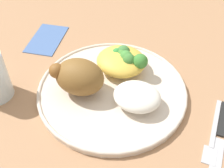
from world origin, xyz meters
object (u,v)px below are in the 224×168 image
object	(u,v)px
knife	(220,137)
plate	(112,90)
roasted_chicken	(79,77)
fork	(214,133)
mac_cheese_with_broccoli	(122,60)
napkin	(47,39)
rice_pile	(137,96)

from	to	relation	value
knife	plate	bearing A→B (deg)	-11.77
roasted_chicken	fork	distance (m)	0.26
fork	plate	bearing A→B (deg)	-11.06
mac_cheese_with_broccoli	fork	xyz separation A→B (m)	(-0.19, 0.10, -0.03)
roasted_chicken	napkin	size ratio (longest dim) A/B	0.84
mac_cheese_with_broccoli	knife	xyz separation A→B (m)	(-0.20, 0.10, -0.03)
roasted_chicken	fork	bearing A→B (deg)	176.70
fork	mac_cheese_with_broccoli	bearing A→B (deg)	-26.89
knife	mac_cheese_with_broccoli	bearing A→B (deg)	-26.73
mac_cheese_with_broccoli	napkin	distance (m)	0.22
rice_pile	fork	size ratio (longest dim) A/B	0.60
rice_pile	mac_cheese_with_broccoli	world-z (taller)	mac_cheese_with_broccoli
plate	fork	xyz separation A→B (m)	(-0.19, 0.04, -0.00)
plate	mac_cheese_with_broccoli	world-z (taller)	mac_cheese_with_broccoli
mac_cheese_with_broccoli	knife	bearing A→B (deg)	153.27
plate	napkin	xyz separation A→B (m)	(0.20, -0.12, -0.01)
fork	knife	distance (m)	0.01
roasted_chicken	rice_pile	size ratio (longest dim) A/B	1.16
fork	napkin	distance (m)	0.43
roasted_chicken	rice_pile	world-z (taller)	roasted_chicken
napkin	roasted_chicken	bearing A→B (deg)	136.19
plate	napkin	distance (m)	0.23
mac_cheese_with_broccoli	fork	distance (m)	0.22
rice_pile	napkin	size ratio (longest dim) A/B	0.73
fork	knife	bearing A→B (deg)	156.25
fork	napkin	xyz separation A→B (m)	(0.40, -0.16, -0.00)
plate	napkin	world-z (taller)	plate
roasted_chicken	mac_cheese_with_broccoli	size ratio (longest dim) A/B	0.93
mac_cheese_with_broccoli	fork	bearing A→B (deg)	153.11
roasted_chicken	knife	world-z (taller)	roasted_chicken
mac_cheese_with_broccoli	rice_pile	bearing A→B (deg)	122.38
plate	fork	world-z (taller)	plate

